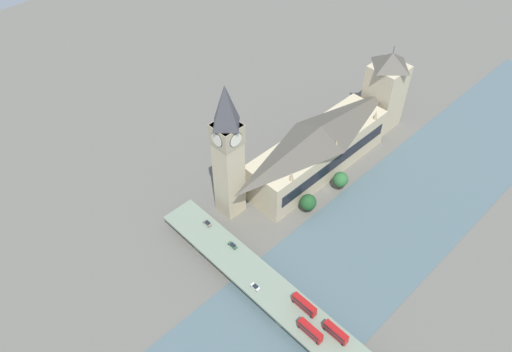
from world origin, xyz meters
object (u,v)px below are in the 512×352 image
at_px(double_decker_bus_lead, 310,330).
at_px(car_northbound_tail, 233,245).
at_px(victoria_tower, 385,90).
at_px(road_bridge, 291,309).
at_px(double_decker_bus_mid, 336,332).
at_px(double_decker_bus_rear, 304,305).
at_px(parliament_hall, 318,148).
at_px(car_northbound_lead, 255,287).
at_px(car_southbound_lead, 207,223).
at_px(clock_tower, 228,151).

relative_size(double_decker_bus_lead, car_northbound_tail, 2.37).
relative_size(victoria_tower, road_bridge, 0.34).
relative_size(double_decker_bus_lead, double_decker_bus_mid, 1.03).
height_order(double_decker_bus_lead, double_decker_bus_rear, double_decker_bus_lead).
bearing_deg(double_decker_bus_rear, victoria_tower, -66.88).
bearing_deg(double_decker_bus_lead, double_decker_bus_rear, -36.25).
relative_size(parliament_hall, double_decker_bus_lead, 7.60).
distance_m(road_bridge, double_decker_bus_rear, 6.41).
relative_size(parliament_hall, car_northbound_lead, 20.44).
height_order(road_bridge, car_southbound_lead, car_southbound_lead).
height_order(double_decker_bus_mid, car_northbound_tail, double_decker_bus_mid).
relative_size(parliament_hall, car_southbound_lead, 18.74).
height_order(clock_tower, victoria_tower, clock_tower).
height_order(double_decker_bus_rear, car_northbound_lead, double_decker_bus_rear).
height_order(parliament_hall, double_decker_bus_rear, parliament_hall).
xyz_separation_m(double_decker_bus_rear, car_northbound_tail, (41.84, -0.35, -2.04)).
height_order(car_northbound_tail, car_southbound_lead, car_southbound_lead).
bearing_deg(double_decker_bus_lead, parliament_hall, -50.78).
bearing_deg(double_decker_bus_mid, parliament_hall, -45.17).
xyz_separation_m(victoria_tower, double_decker_bus_lead, (-61.22, 129.16, -13.94)).
distance_m(clock_tower, double_decker_bus_rear, 71.20).
xyz_separation_m(double_decker_bus_lead, car_southbound_lead, (67.87, -6.99, -2.04)).
bearing_deg(double_decker_bus_rear, parliament_hall, -52.61).
bearing_deg(double_decker_bus_mid, double_decker_bus_lead, 41.86).
bearing_deg(victoria_tower, clock_tower, 84.41).
xyz_separation_m(parliament_hall, road_bridge, (-48.52, 71.87, -9.06)).
bearing_deg(parliament_hall, road_bridge, 124.03).
relative_size(road_bridge, car_northbound_lead, 35.77).
xyz_separation_m(clock_tower, car_northbound_tail, (-20.81, 17.47, -30.80)).
height_order(car_northbound_lead, car_northbound_tail, car_northbound_tail).
xyz_separation_m(double_decker_bus_mid, car_northbound_lead, (35.95, 6.97, -2.04)).
bearing_deg(double_decker_bus_mid, car_southbound_lead, -0.51).
bearing_deg(car_northbound_tail, double_decker_bus_lead, 172.33).
relative_size(car_northbound_tail, car_southbound_lead, 1.04).
distance_m(road_bridge, car_southbound_lead, 55.40).
xyz_separation_m(parliament_hall, double_decker_bus_lead, (-61.16, 74.95, -5.16)).
bearing_deg(victoria_tower, car_northbound_lead, 103.99).
bearing_deg(car_northbound_lead, parliament_hall, -66.88).
distance_m(clock_tower, victoria_tower, 106.40).
bearing_deg(car_southbound_lead, car_northbound_tail, 179.44).
xyz_separation_m(parliament_hall, double_decker_bus_rear, (-52.33, 68.48, -5.17)).
distance_m(clock_tower, car_northbound_tail, 41.07).
xyz_separation_m(victoria_tower, car_southbound_lead, (6.65, 122.16, -15.98)).
xyz_separation_m(car_northbound_lead, car_northbound_tail, (21.79, -7.48, 0.06)).
height_order(parliament_hall, clock_tower, clock_tower).
bearing_deg(parliament_hall, double_decker_bus_rear, 127.39).
xyz_separation_m(parliament_hall, clock_tower, (10.32, 50.66, 23.59)).
bearing_deg(double_decker_bus_mid, double_decker_bus_rear, -0.55).
height_order(clock_tower, double_decker_bus_rear, clock_tower).
height_order(victoria_tower, car_southbound_lead, victoria_tower).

